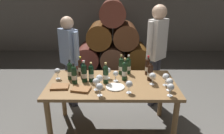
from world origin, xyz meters
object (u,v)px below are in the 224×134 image
(wine_glass_2, at_px, (171,87))
(wine_glass_5, at_px, (129,84))
(wine_bottle_8, at_px, (84,73))
(serving_plate, at_px, (115,87))
(wine_bottle_6, at_px, (121,66))
(wine_bottle_3, at_px, (125,71))
(wine_glass_9, at_px, (108,71))
(leather_ledger, at_px, (60,87))
(wine_bottle_9, at_px, (74,75))
(wine_glass_8, at_px, (57,71))
(wine_glass_1, at_px, (116,74))
(sommelier_presenting, at_px, (157,47))
(dining_table, at_px, (112,89))
(wine_glass_7, at_px, (166,77))
(wine_bottle_7, at_px, (91,73))
(wine_bottle_5, at_px, (81,67))
(wine_bottle_0, at_px, (70,71))
(taster_seated_left, at_px, (69,55))
(wine_glass_4, at_px, (96,82))
(wine_glass_0, at_px, (100,87))
(wine_glass_6, at_px, (170,82))
(wine_glass_10, at_px, (99,78))
(wine_bottle_4, at_px, (83,71))
(tasting_notebook, at_px, (81,89))
(wine_glass_3, at_px, (153,76))
(wine_bottle_11, at_px, (150,72))
(wine_bottle_2, at_px, (128,66))

(wine_glass_2, bearing_deg, wine_glass_5, 171.32)
(wine_bottle_8, xyz_separation_m, serving_plate, (0.41, -0.17, -0.12))
(wine_glass_2, bearing_deg, wine_bottle_6, 129.97)
(wine_bottle_3, bearing_deg, wine_bottle_6, 101.16)
(wine_glass_9, xyz_separation_m, leather_ledger, (-0.60, -0.30, -0.10))
(wine_bottle_9, bearing_deg, wine_bottle_3, 9.64)
(wine_glass_8, bearing_deg, wine_glass_1, -4.98)
(sommelier_presenting, bearing_deg, dining_table, -133.93)
(wine_glass_7, bearing_deg, wine_bottle_7, 173.25)
(wine_bottle_5, bearing_deg, leather_ledger, -115.90)
(wine_bottle_0, relative_size, wine_bottle_8, 0.94)
(wine_bottle_8, xyz_separation_m, wine_glass_7, (1.06, -0.10, -0.01))
(wine_bottle_3, relative_size, wine_bottle_9, 1.12)
(taster_seated_left, bearing_deg, wine_glass_4, -61.46)
(wine_bottle_3, xyz_separation_m, wine_glass_4, (-0.37, -0.30, -0.03))
(wine_bottle_3, bearing_deg, wine_bottle_8, -172.98)
(wine_glass_0, relative_size, wine_glass_7, 0.96)
(wine_bottle_5, relative_size, wine_glass_6, 1.73)
(wine_glass_4, distance_m, wine_glass_10, 0.10)
(wine_bottle_8, height_order, wine_glass_4, wine_bottle_8)
(wine_glass_0, bearing_deg, wine_bottle_4, 117.92)
(wine_glass_4, xyz_separation_m, wine_glass_5, (0.40, -0.07, 0.00))
(wine_bottle_3, xyz_separation_m, wine_glass_9, (-0.23, 0.06, -0.02))
(wine_glass_10, bearing_deg, wine_bottle_8, 145.78)
(wine_glass_4, relative_size, tasting_notebook, 0.70)
(wine_glass_3, bearing_deg, sommelier_presenting, 76.13)
(dining_table, distance_m, wine_glass_6, 0.76)
(wine_bottle_3, bearing_deg, wine_bottle_11, -0.94)
(wine_bottle_4, xyz_separation_m, wine_glass_8, (-0.36, 0.00, -0.01))
(wine_glass_10, bearing_deg, leather_ledger, -175.69)
(wine_glass_6, bearing_deg, wine_bottle_6, 138.01)
(wine_bottle_11, height_order, tasting_notebook, wine_bottle_11)
(wine_bottle_8, xyz_separation_m, leather_ledger, (-0.29, -0.18, -0.12))
(wine_bottle_4, xyz_separation_m, sommelier_presenting, (1.12, 0.62, 0.16))
(dining_table, bearing_deg, wine_bottle_0, 168.50)
(wine_glass_3, bearing_deg, wine_glass_2, -63.44)
(wine_glass_6, bearing_deg, taster_seated_left, 146.41)
(wine_glass_8, bearing_deg, wine_bottle_8, -14.74)
(dining_table, bearing_deg, wine_bottle_4, 162.11)
(wine_bottle_0, distance_m, wine_glass_10, 0.48)
(wine_bottle_6, relative_size, wine_glass_7, 1.79)
(tasting_notebook, bearing_deg, serving_plate, 22.49)
(wine_glass_1, relative_size, wine_glass_7, 0.88)
(wine_bottle_9, bearing_deg, wine_bottle_0, 120.63)
(wine_bottle_2, relative_size, wine_glass_0, 1.83)
(wine_bottle_7, bearing_deg, wine_glass_3, -6.24)
(wine_bottle_2, relative_size, wine_bottle_9, 1.02)
(wine_glass_4, xyz_separation_m, taster_seated_left, (-0.50, 0.93, 0.05))
(wine_bottle_3, distance_m, tasting_notebook, 0.65)
(serving_plate, relative_size, sommelier_presenting, 0.14)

